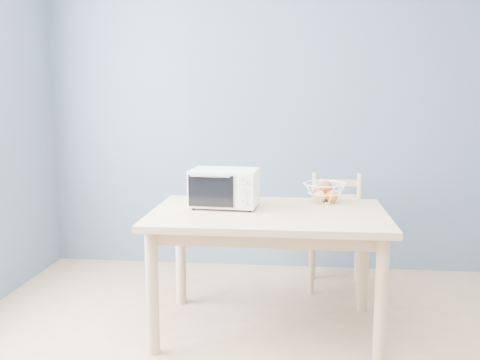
# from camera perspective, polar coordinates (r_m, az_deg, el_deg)

# --- Properties ---
(room) EXTENTS (4.01, 4.51, 2.61)m
(room) POSITION_cam_1_polar(r_m,az_deg,el_deg) (2.15, 4.30, 5.38)
(room) COLOR tan
(room) RESTS_ON ground
(dining_table) EXTENTS (1.40, 0.90, 0.75)m
(dining_table) POSITION_cam_1_polar(r_m,az_deg,el_deg) (3.23, 3.02, -5.10)
(dining_table) COLOR tan
(dining_table) RESTS_ON ground
(toaster_oven) EXTENTS (0.43, 0.32, 0.24)m
(toaster_oven) POSITION_cam_1_polar(r_m,az_deg,el_deg) (3.29, -1.93, -0.78)
(toaster_oven) COLOR white
(toaster_oven) RESTS_ON dining_table
(fruit_basket) EXTENTS (0.36, 0.36, 0.14)m
(fruit_basket) POSITION_cam_1_polar(r_m,az_deg,el_deg) (3.48, 8.98, -1.30)
(fruit_basket) COLOR white
(fruit_basket) RESTS_ON dining_table
(dining_chair) EXTENTS (0.42, 0.42, 0.85)m
(dining_chair) POSITION_cam_1_polar(r_m,az_deg,el_deg) (4.10, 10.19, -5.48)
(dining_chair) COLOR tan
(dining_chair) RESTS_ON ground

